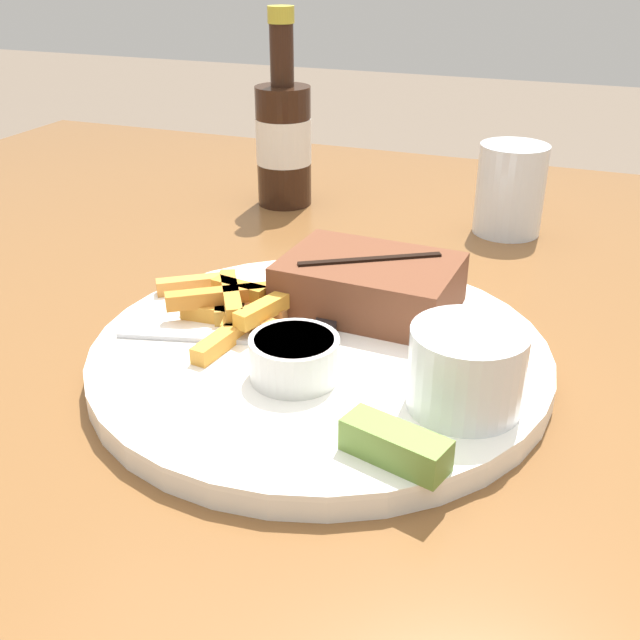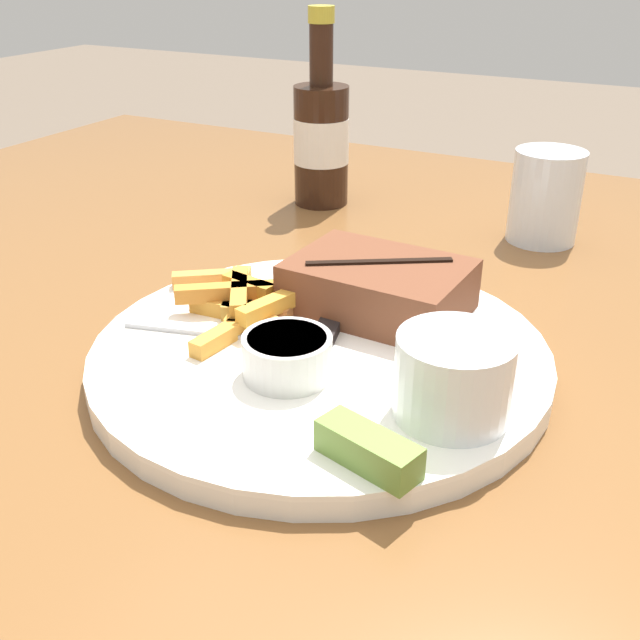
# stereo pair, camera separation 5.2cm
# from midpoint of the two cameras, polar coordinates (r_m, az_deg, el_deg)

# --- Properties ---
(dining_table) EXTENTS (1.41, 1.22, 0.75)m
(dining_table) POSITION_cam_midpoint_polar(r_m,az_deg,el_deg) (0.58, 2.62, -9.52)
(dining_table) COLOR brown
(dining_table) RESTS_ON ground_plane
(dinner_plate) EXTENTS (0.33, 0.33, 0.02)m
(dinner_plate) POSITION_cam_midpoint_polar(r_m,az_deg,el_deg) (0.54, 2.79, -2.84)
(dinner_plate) COLOR white
(dinner_plate) RESTS_ON dining_table
(steak_portion) EXTENTS (0.14, 0.10, 0.04)m
(steak_portion) POSITION_cam_midpoint_polar(r_m,az_deg,el_deg) (0.58, 7.06, 2.48)
(steak_portion) COLOR brown
(steak_portion) RESTS_ON dinner_plate
(fries_pile) EXTENTS (0.15, 0.13, 0.02)m
(fries_pile) POSITION_cam_midpoint_polar(r_m,az_deg,el_deg) (0.57, -3.62, 1.27)
(fries_pile) COLOR gold
(fries_pile) RESTS_ON dinner_plate
(coleslaw_cup) EXTENTS (0.07, 0.07, 0.05)m
(coleslaw_cup) POSITION_cam_midpoint_polar(r_m,az_deg,el_deg) (0.45, 13.46, -4.00)
(coleslaw_cup) COLOR white
(coleslaw_cup) RESTS_ON dinner_plate
(dipping_sauce_cup) EXTENTS (0.06, 0.06, 0.03)m
(dipping_sauce_cup) POSITION_cam_midpoint_polar(r_m,az_deg,el_deg) (0.49, 0.08, -2.59)
(dipping_sauce_cup) COLOR silver
(dipping_sauce_cup) RESTS_ON dinner_plate
(pickle_spear) EXTENTS (0.07, 0.04, 0.02)m
(pickle_spear) POSITION_cam_midpoint_polar(r_m,az_deg,el_deg) (0.41, 7.35, -9.86)
(pickle_spear) COLOR olive
(pickle_spear) RESTS_ON dinner_plate
(fork_utensil) EXTENTS (0.13, 0.05, 0.00)m
(fork_utensil) POSITION_cam_midpoint_polar(r_m,az_deg,el_deg) (0.55, -6.10, -0.86)
(fork_utensil) COLOR #B7B7BC
(fork_utensil) RESTS_ON dinner_plate
(knife_utensil) EXTENTS (0.06, 0.16, 0.01)m
(knife_utensil) POSITION_cam_midpoint_polar(r_m,az_deg,el_deg) (0.57, 3.55, 0.40)
(knife_utensil) COLOR #B7B7BC
(knife_utensil) RESTS_ON dinner_plate
(beer_bottle) EXTENTS (0.06, 0.06, 0.21)m
(beer_bottle) POSITION_cam_midpoint_polar(r_m,az_deg,el_deg) (0.86, 1.87, 13.71)
(beer_bottle) COLOR black
(beer_bottle) RESTS_ON dining_table
(drinking_glass) EXTENTS (0.07, 0.07, 0.09)m
(drinking_glass) POSITION_cam_midpoint_polar(r_m,az_deg,el_deg) (0.79, 18.66, 8.87)
(drinking_glass) COLOR silver
(drinking_glass) RESTS_ON dining_table
(salt_shaker) EXTENTS (0.03, 0.03, 0.07)m
(salt_shaker) POSITION_cam_midpoint_polar(r_m,az_deg,el_deg) (0.89, 19.33, 9.72)
(salt_shaker) COLOR white
(salt_shaker) RESTS_ON dining_table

